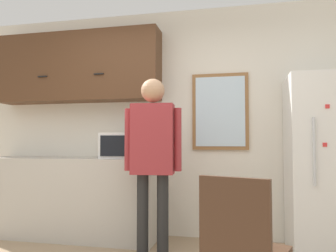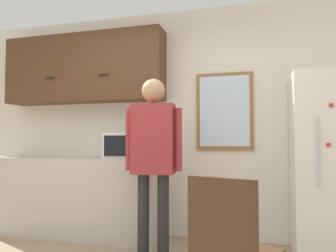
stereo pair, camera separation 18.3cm
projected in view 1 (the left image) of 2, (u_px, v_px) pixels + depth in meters
The scene contains 8 objects.
back_wall at pixel (172, 122), 3.96m from camera, with size 6.00×0.06×2.70m.
counter at pixel (70, 197), 3.85m from camera, with size 2.08×0.57×0.92m.
upper_cabinets at pixel (77, 68), 4.04m from camera, with size 2.08×0.34×0.84m.
microwave at pixel (126, 146), 3.70m from camera, with size 0.50×0.40×0.29m.
person at pixel (153, 149), 3.12m from camera, with size 0.55×0.26×1.72m.
refrigerator at pixel (331, 165), 3.22m from camera, with size 0.81×0.69×1.77m.
chair at pixel (242, 246), 1.90m from camera, with size 0.57×0.57×0.92m.
window at pixel (220, 112), 3.80m from camera, with size 0.64×0.05×0.89m.
Camera 1 is at (0.79, -1.91, 1.12)m, focal length 35.00 mm.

